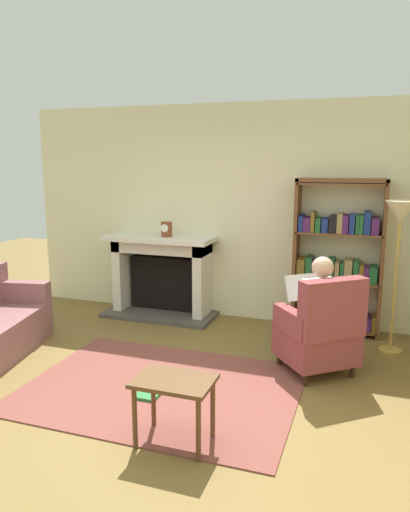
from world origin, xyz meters
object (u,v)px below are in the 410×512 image
at_px(side_table, 174,390).
at_px(mantel_clock, 167,229).
at_px(floor_lamp, 400,225).
at_px(fireplace, 163,272).
at_px(armchair_reading, 321,331).
at_px(seated_reader, 315,308).
at_px(bookshelf, 338,261).

bearing_deg(side_table, mantel_clock, 114.38).
bearing_deg(floor_lamp, fireplace, 171.51).
distance_m(armchair_reading, seated_reader, 0.23).
height_order(armchair_reading, floor_lamp, floor_lamp).
height_order(mantel_clock, seated_reader, mantel_clock).
height_order(fireplace, seated_reader, seated_reader).
bearing_deg(bookshelf, side_table, -107.94).
distance_m(bookshelf, seated_reader, 1.19).
height_order(mantel_clock, armchair_reading, mantel_clock).
bearing_deg(armchair_reading, bookshelf, -131.23).
distance_m(bookshelf, floor_lamp, 0.92).
height_order(fireplace, mantel_clock, mantel_clock).
xyz_separation_m(armchair_reading, seated_reader, (-0.07, 0.09, 0.20)).
bearing_deg(mantel_clock, armchair_reading, -28.58).
bearing_deg(mantel_clock, side_table, -65.62).
bearing_deg(seated_reader, mantel_clock, -66.65).
bearing_deg(side_table, fireplace, 115.46).
height_order(side_table, floor_lamp, floor_lamp).
bearing_deg(fireplace, seated_reader, -28.39).
relative_size(bookshelf, side_table, 3.23).
distance_m(bookshelf, armchair_reading, 1.33).
relative_size(fireplace, mantel_clock, 7.74).
xyz_separation_m(fireplace, seated_reader, (2.09, -1.13, 0.06)).
distance_m(side_table, floor_lamp, 2.93).
xyz_separation_m(bookshelf, side_table, (-0.90, -2.78, -0.44)).
xyz_separation_m(bookshelf, armchair_reading, (-0.04, -1.26, -0.43)).
relative_size(mantel_clock, seated_reader, 0.16).
distance_m(fireplace, floor_lamp, 2.97).
bearing_deg(mantel_clock, floor_lamp, -6.73).
xyz_separation_m(fireplace, bookshelf, (2.21, 0.03, 0.29)).
bearing_deg(fireplace, mantel_clock, -42.91).
bearing_deg(armchair_reading, floor_lamp, -168.77).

